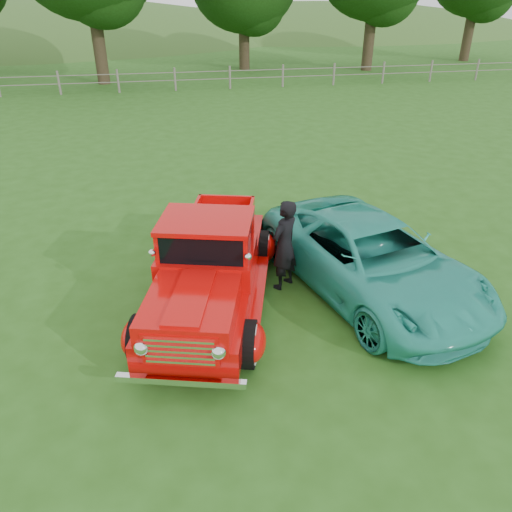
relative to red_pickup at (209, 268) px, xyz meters
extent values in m
plane|color=#265316|center=(0.39, -1.00, -0.80)|extent=(140.00, 140.00, 0.00)
ellipsoid|color=#315D22|center=(-17.61, 57.00, -5.75)|extent=(84.00, 60.00, 18.00)
ellipsoid|color=#315D22|center=(20.39, 61.00, -4.65)|extent=(72.00, 52.00, 14.00)
cube|color=slate|center=(0.39, 21.00, -0.25)|extent=(48.00, 0.04, 0.04)
cube|color=slate|center=(0.39, 21.00, 0.15)|extent=(48.00, 0.04, 0.04)
cylinder|color=#2E2117|center=(-3.61, 24.00, 1.62)|extent=(0.70, 0.70, 4.84)
cylinder|color=#2E2117|center=(5.39, 28.00, 1.07)|extent=(0.70, 0.70, 3.74)
cylinder|color=#2E2117|center=(13.39, 26.00, 1.40)|extent=(0.70, 0.70, 4.40)
cylinder|color=#2E2117|center=(22.39, 29.00, 1.29)|extent=(0.70, 0.70, 4.18)
cylinder|color=black|center=(-1.21, -1.23, -0.42)|extent=(0.44, 0.80, 0.76)
cylinder|color=black|center=(0.39, -1.68, -0.42)|extent=(0.44, 0.80, 0.76)
cylinder|color=black|center=(-0.37, 1.75, -0.42)|extent=(0.44, 0.80, 0.76)
cylinder|color=black|center=(1.23, 1.31, -0.42)|extent=(0.44, 0.80, 0.76)
cube|color=#C70907|center=(0.01, 0.04, -0.22)|extent=(2.74, 4.86, 0.44)
ellipsoid|color=#C70907|center=(-1.27, -1.21, -0.38)|extent=(0.60, 0.83, 0.54)
ellipsoid|color=#C70907|center=(0.46, -1.70, -0.38)|extent=(0.60, 0.83, 0.54)
ellipsoid|color=#C70907|center=(-0.44, 1.77, -0.38)|extent=(0.60, 0.83, 0.54)
ellipsoid|color=#C70907|center=(1.29, 1.29, -0.38)|extent=(0.60, 0.83, 0.54)
cube|color=#C70907|center=(-0.41, -1.46, 0.17)|extent=(1.71, 1.90, 0.42)
cube|color=#C70907|center=(-0.02, -0.06, 0.19)|extent=(1.90, 1.73, 0.44)
cube|color=black|center=(-0.02, -0.06, 0.66)|extent=(1.69, 1.47, 0.50)
cube|color=#C70907|center=(-0.02, -0.06, 0.94)|extent=(1.79, 1.58, 0.08)
cube|color=#C70907|center=(0.37, 1.34, 0.15)|extent=(1.66, 2.20, 0.45)
cube|color=white|center=(-0.63, -2.24, 0.05)|extent=(1.05, 0.38, 0.50)
cube|color=white|center=(-0.65, -2.33, -0.38)|extent=(1.77, 0.58, 0.10)
cube|color=white|center=(0.66, 2.37, -0.38)|extent=(1.67, 0.56, 0.10)
imported|color=teal|center=(3.01, -0.05, -0.09)|extent=(3.58, 5.49, 1.40)
imported|color=black|center=(1.46, 0.43, 0.09)|extent=(0.77, 0.74, 1.78)
camera|label=1|loc=(-0.61, -7.57, 4.39)|focal=35.00mm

